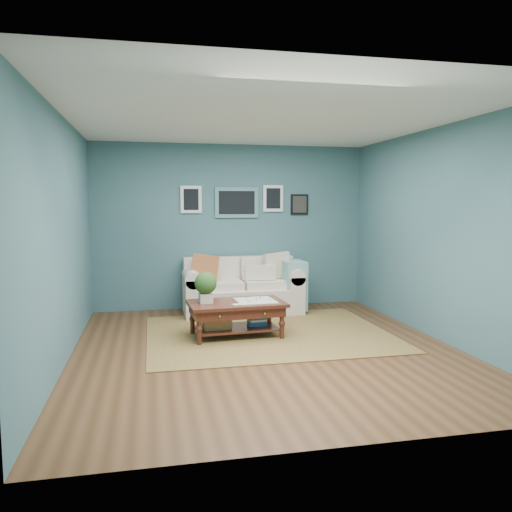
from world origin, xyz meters
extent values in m
plane|color=brown|center=(0.00, 0.00, 0.00)|extent=(5.00, 5.00, 0.00)
plane|color=white|center=(0.00, 0.00, 2.70)|extent=(5.00, 5.00, 0.00)
cube|color=#3A5B66|center=(0.00, 2.50, 1.35)|extent=(4.50, 0.02, 2.70)
cube|color=#3A5B66|center=(0.00, -2.50, 1.35)|extent=(4.50, 0.02, 2.70)
cube|color=#3A5B66|center=(-2.25, 0.00, 1.35)|extent=(0.02, 5.00, 2.70)
cube|color=#3A5B66|center=(2.25, 0.00, 1.35)|extent=(0.02, 5.00, 2.70)
cube|color=slate|center=(0.08, 2.48, 1.75)|extent=(0.72, 0.03, 0.50)
cube|color=black|center=(0.08, 2.46, 1.75)|extent=(0.60, 0.01, 0.38)
cube|color=white|center=(-0.67, 2.48, 1.80)|extent=(0.34, 0.03, 0.44)
cube|color=white|center=(0.70, 2.48, 1.82)|extent=(0.34, 0.03, 0.44)
cube|color=black|center=(1.16, 2.48, 1.72)|extent=(0.30, 0.03, 0.34)
cube|color=brown|center=(0.19, 0.65, 0.01)|extent=(3.18, 2.54, 0.01)
cube|color=silver|center=(0.08, 1.99, 0.20)|extent=(1.37, 0.85, 0.41)
cube|color=silver|center=(0.08, 2.32, 0.64)|extent=(1.79, 0.21, 0.46)
cube|color=silver|center=(-0.72, 1.99, 0.30)|extent=(0.23, 0.85, 0.60)
cube|color=silver|center=(0.88, 1.99, 0.30)|extent=(0.23, 0.85, 0.60)
cylinder|color=silver|center=(-0.72, 1.99, 0.60)|extent=(0.25, 0.85, 0.25)
cylinder|color=silver|center=(0.88, 1.99, 0.60)|extent=(0.25, 0.85, 0.25)
cube|color=silver|center=(-0.28, 1.93, 0.47)|extent=(0.69, 0.54, 0.13)
cube|color=silver|center=(0.45, 1.93, 0.47)|extent=(0.69, 0.54, 0.13)
cube|color=silver|center=(-0.28, 2.20, 0.70)|extent=(0.69, 0.12, 0.35)
cube|color=silver|center=(0.45, 2.20, 0.70)|extent=(0.69, 0.12, 0.35)
cube|color=#CD5930|center=(-0.51, 1.94, 0.74)|extent=(0.47, 0.17, 0.46)
cube|color=silver|center=(0.66, 2.01, 0.74)|extent=(0.46, 0.17, 0.45)
cube|color=beige|center=(0.35, 1.89, 0.66)|extent=(0.48, 0.12, 0.23)
cube|color=#7DB5AF|center=(0.88, 1.87, 0.44)|extent=(0.33, 0.53, 0.77)
cube|color=#35100C|center=(-0.25, 0.60, 0.44)|extent=(1.28, 0.80, 0.04)
cube|color=#35100C|center=(-0.25, 0.60, 0.36)|extent=(1.19, 0.71, 0.12)
cube|color=#35100C|center=(-0.25, 0.60, 0.12)|extent=(1.08, 0.60, 0.03)
sphere|color=gold|center=(-0.52, 0.25, 0.36)|extent=(0.03, 0.03, 0.03)
sphere|color=gold|center=(0.06, 0.29, 0.36)|extent=(0.03, 0.03, 0.03)
cylinder|color=#35100C|center=(-0.77, 0.29, 0.21)|extent=(0.06, 0.06, 0.42)
cylinder|color=#35100C|center=(0.30, 0.36, 0.21)|extent=(0.06, 0.06, 0.42)
cylinder|color=#35100C|center=(-0.80, 0.84, 0.21)|extent=(0.06, 0.06, 0.42)
cylinder|color=#35100C|center=(0.26, 0.91, 0.21)|extent=(0.06, 0.06, 0.42)
cube|color=beige|center=(-0.64, 0.62, 0.52)|extent=(0.17, 0.17, 0.12)
sphere|color=#23551B|center=(-0.64, 0.62, 0.72)|extent=(0.29, 0.29, 0.29)
cube|color=white|center=(0.01, 0.62, 0.47)|extent=(0.52, 0.52, 0.01)
cube|color=#956C44|center=(-0.51, 0.58, 0.23)|extent=(0.36, 0.27, 0.21)
cube|color=#245690|center=(0.03, 0.64, 0.19)|extent=(0.26, 0.20, 0.12)
camera|label=1|loc=(-1.32, -5.69, 1.73)|focal=35.00mm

